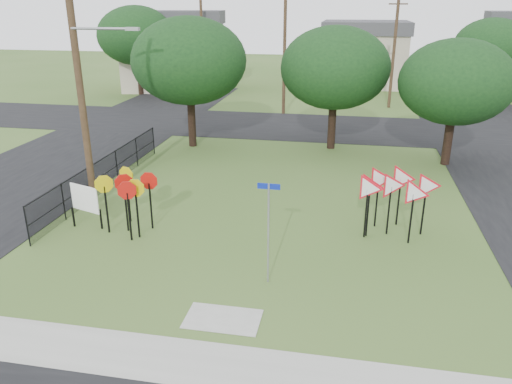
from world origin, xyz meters
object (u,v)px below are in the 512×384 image
street_name_sign (268,228)px  stop_sign_cluster (128,189)px  yield_sign_cluster (392,188)px  info_board (85,200)px

street_name_sign → stop_sign_cluster: street_name_sign is taller
stop_sign_cluster → yield_sign_cluster: 9.38m
street_name_sign → stop_sign_cluster: bearing=155.0°
street_name_sign → yield_sign_cluster: bearing=47.9°
stop_sign_cluster → info_board: (-1.75, 0.01, -0.56)m
yield_sign_cluster → info_board: 11.13m
stop_sign_cluster → yield_sign_cluster: bearing=9.7°
stop_sign_cluster → yield_sign_cluster: size_ratio=0.72×
info_board → stop_sign_cluster: bearing=-0.5°
yield_sign_cluster → info_board: bearing=-171.9°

